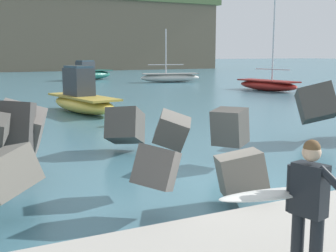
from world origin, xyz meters
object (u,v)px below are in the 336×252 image
(boat_near_centre, at_px, (82,99))
(mooring_buoy_inner, at_px, (115,121))
(boat_mid_left, at_px, (268,85))
(surfer_with_board, at_px, (299,202))
(boat_far_left, at_px, (88,73))
(boat_far_right, at_px, (170,77))

(boat_near_centre, bearing_deg, mooring_buoy_inner, -89.32)
(mooring_buoy_inner, bearing_deg, boat_near_centre, 90.68)
(boat_mid_left, bearing_deg, surfer_with_board, -128.50)
(boat_near_centre, height_order, boat_far_left, boat_near_centre)
(boat_far_left, bearing_deg, surfer_with_board, -103.18)
(boat_far_right, bearing_deg, boat_mid_left, -79.64)
(boat_far_right, bearing_deg, boat_far_left, 129.87)
(surfer_with_board, distance_m, boat_far_left, 46.07)
(surfer_with_board, relative_size, boat_far_left, 0.33)
(surfer_with_board, bearing_deg, mooring_buoy_inner, 79.47)
(boat_far_right, bearing_deg, mooring_buoy_inner, -121.36)
(boat_far_right, height_order, mooring_buoy_inner, boat_far_right)
(boat_mid_left, xyz_separation_m, boat_far_right, (-2.34, 12.79, 0.02))
(surfer_with_board, height_order, boat_far_left, boat_far_left)
(boat_far_left, bearing_deg, boat_far_right, -50.13)
(surfer_with_board, relative_size, mooring_buoy_inner, 4.81)
(boat_near_centre, bearing_deg, boat_far_left, 73.22)
(boat_mid_left, relative_size, boat_far_left, 1.24)
(boat_near_centre, height_order, boat_far_right, boat_far_right)
(surfer_with_board, xyz_separation_m, mooring_buoy_inner, (2.46, 13.25, -1.06))
(surfer_with_board, relative_size, boat_near_centre, 0.36)
(boat_near_centre, bearing_deg, boat_mid_left, 20.48)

